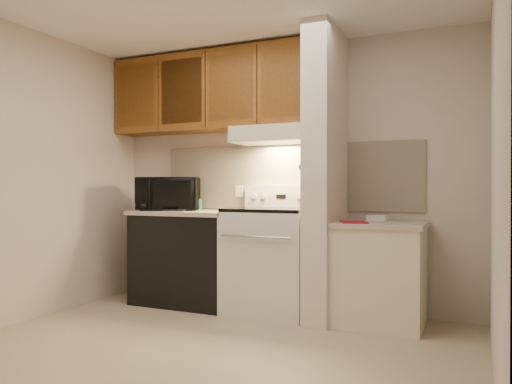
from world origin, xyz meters
The scene contains 49 objects.
floor centered at (0.00, 0.00, 0.00)m, with size 3.60×3.60×0.00m, color tan.
wall_back centered at (0.00, 1.50, 1.25)m, with size 3.60×0.02×2.50m, color beige.
wall_left centered at (-1.80, 0.00, 1.25)m, with size 0.02×3.00×2.50m, color beige.
wall_right centered at (1.80, 0.00, 1.25)m, with size 0.02×3.00×2.50m, color beige.
backsplash centered at (0.00, 1.49, 1.24)m, with size 2.60×0.02×0.63m, color #FFF3CE.
range_body centered at (0.00, 1.16, 0.46)m, with size 0.76×0.65×0.92m, color silver.
oven_window centered at (0.00, 0.84, 0.50)m, with size 0.50×0.01×0.30m, color black.
oven_handle centered at (0.00, 0.80, 0.72)m, with size 0.02×0.02×0.65m, color silver.
cooktop centered at (0.00, 1.16, 0.94)m, with size 0.74×0.64×0.03m, color black.
range_backguard centered at (0.00, 1.44, 1.05)m, with size 0.76×0.08×0.20m, color silver.
range_display centered at (0.00, 1.40, 1.05)m, with size 0.10×0.01×0.04m, color black.
range_knob_left_outer centered at (-0.28, 1.40, 1.05)m, with size 0.05×0.05×0.02m, color silver.
range_knob_left_inner centered at (-0.18, 1.40, 1.05)m, with size 0.05×0.05×0.02m, color silver.
range_knob_right_inner centered at (0.18, 1.40, 1.05)m, with size 0.05×0.05×0.02m, color silver.
range_knob_right_outer centered at (0.28, 1.40, 1.05)m, with size 0.05×0.05×0.02m, color silver.
dishwasher_front centered at (-0.88, 1.17, 0.43)m, with size 1.00×0.63×0.87m, color black.
left_countertop centered at (-0.88, 1.17, 0.89)m, with size 1.04×0.67×0.04m, color #BEAB9A.
spoon_rest centered at (-0.92, 0.97, 0.92)m, with size 0.21×0.07×0.01m, color black.
teal_jar centered at (-0.91, 1.39, 0.97)m, with size 0.10×0.10×0.11m, color #296960.
outlet centered at (-0.48, 1.48, 1.10)m, with size 0.08×0.01×0.12m, color beige.
microwave centered at (-1.10, 1.15, 1.07)m, with size 0.59×0.40×0.33m, color black.
partition_pillar centered at (0.51, 1.15, 1.25)m, with size 0.22×0.70×2.50m, color beige.
pillar_trim centered at (0.39, 1.15, 1.30)m, with size 0.01×0.70×0.04m, color brown.
knife_strip centered at (0.39, 1.10, 1.32)m, with size 0.02×0.42×0.04m, color black.
knife_blade_a centered at (0.38, 0.95, 1.22)m, with size 0.01×0.04×0.16m, color silver.
knife_handle_a centered at (0.38, 0.94, 1.37)m, with size 0.02×0.02×0.10m, color black.
knife_blade_b centered at (0.38, 1.01, 1.21)m, with size 0.01×0.04×0.18m, color silver.
knife_handle_b centered at (0.38, 1.02, 1.37)m, with size 0.02×0.02×0.10m, color black.
knife_blade_c centered at (0.38, 1.09, 1.20)m, with size 0.01×0.04×0.20m, color silver.
knife_handle_c centered at (0.38, 1.10, 1.37)m, with size 0.02×0.02×0.10m, color black.
knife_blade_d centered at (0.38, 1.18, 1.22)m, with size 0.01×0.04×0.16m, color silver.
knife_handle_d centered at (0.38, 1.17, 1.37)m, with size 0.02×0.02×0.10m, color black.
knife_blade_e centered at (0.38, 1.26, 1.21)m, with size 0.01×0.04×0.18m, color silver.
knife_handle_e centered at (0.38, 1.27, 1.37)m, with size 0.02×0.02×0.10m, color black.
oven_mitt centered at (0.38, 1.32, 1.22)m, with size 0.03×0.09×0.22m, color slate.
right_cab_base centered at (0.97, 1.15, 0.40)m, with size 0.70×0.60×0.81m, color beige.
right_countertop centered at (0.97, 1.15, 0.83)m, with size 0.74×0.64×0.04m, color #BEAB9A.
red_folder centered at (0.79, 1.00, 0.85)m, with size 0.20×0.27×0.01m, color #A51222.
white_box centered at (0.92, 1.33, 0.87)m, with size 0.16×0.11×0.04m, color white.
range_hood centered at (0.00, 1.28, 1.62)m, with size 0.78×0.44×0.15m, color beige.
hood_lip centered at (0.00, 1.07, 1.58)m, with size 0.78×0.04×0.06m, color beige.
upper_cabinets centered at (-0.69, 1.32, 2.08)m, with size 2.18×0.33×0.77m, color brown.
cab_door_a centered at (-1.51, 1.17, 2.08)m, with size 0.46×0.01×0.63m, color brown.
cab_gap_a centered at (-1.23, 1.16, 2.08)m, with size 0.01×0.01×0.73m, color black.
cab_door_b centered at (-0.96, 1.17, 2.08)m, with size 0.46×0.01×0.63m, color brown.
cab_gap_b centered at (-0.69, 1.16, 2.08)m, with size 0.01×0.01×0.73m, color black.
cab_door_c centered at (-0.42, 1.17, 2.08)m, with size 0.46×0.01×0.63m, color brown.
cab_gap_c centered at (-0.14, 1.16, 2.08)m, with size 0.01×0.01×0.73m, color black.
cab_door_d centered at (0.13, 1.17, 2.08)m, with size 0.46×0.01×0.63m, color brown.
Camera 1 is at (1.72, -3.02, 1.13)m, focal length 35.00 mm.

